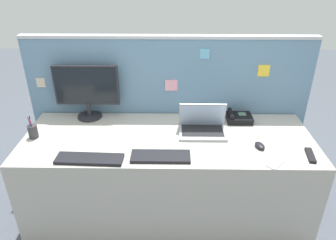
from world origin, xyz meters
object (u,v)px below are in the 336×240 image
object	(u,v)px
keyboard_main	(161,156)
keyboard_spare	(90,159)
pen_cup	(33,131)
cell_phone_white_slab	(276,163)
laptop	(202,125)
desktop_monitor	(87,89)
computer_mouse_right_hand	(260,146)
tv_remote	(310,155)
desk_phone	(238,118)

from	to	relation	value
keyboard_main	keyboard_spare	xyz separation A→B (m)	(-0.47, -0.04, 0.00)
pen_cup	cell_phone_white_slab	world-z (taller)	pen_cup
keyboard_main	laptop	bearing A→B (deg)	49.36
pen_cup	keyboard_spare	bearing A→B (deg)	-30.88
desktop_monitor	keyboard_spare	world-z (taller)	desktop_monitor
desktop_monitor	pen_cup	distance (m)	0.52
pen_cup	cell_phone_white_slab	xyz separation A→B (m)	(1.72, -0.31, -0.05)
desktop_monitor	keyboard_main	distance (m)	0.89
keyboard_main	computer_mouse_right_hand	bearing A→B (deg)	10.98
laptop	keyboard_spare	world-z (taller)	laptop
computer_mouse_right_hand	tv_remote	bearing A→B (deg)	-32.83
keyboard_spare	keyboard_main	bearing A→B (deg)	6.51
desktop_monitor	keyboard_spare	size ratio (longest dim) A/B	1.16
laptop	keyboard_spare	xyz separation A→B (m)	(-0.78, -0.40, -0.05)
desktop_monitor	pen_cup	size ratio (longest dim) A/B	2.92
laptop	keyboard_main	size ratio (longest dim) A/B	0.88
keyboard_spare	cell_phone_white_slab	xyz separation A→B (m)	(1.24, -0.02, -0.01)
desk_phone	pen_cup	bearing A→B (deg)	-169.76
laptop	keyboard_spare	distance (m)	0.88
tv_remote	computer_mouse_right_hand	bearing A→B (deg)	170.18
keyboard_spare	tv_remote	world-z (taller)	keyboard_spare
desktop_monitor	computer_mouse_right_hand	size ratio (longest dim) A/B	5.22
desktop_monitor	computer_mouse_right_hand	xyz separation A→B (m)	(1.32, -0.46, -0.24)
keyboard_main	keyboard_spare	world-z (taller)	same
keyboard_main	tv_remote	size ratio (longest dim) A/B	2.37
pen_cup	cell_phone_white_slab	bearing A→B (deg)	-10.33
computer_mouse_right_hand	desktop_monitor	bearing A→B (deg)	146.58
desktop_monitor	tv_remote	size ratio (longest dim) A/B	3.07
keyboard_spare	desk_phone	bearing A→B (deg)	29.97
tv_remote	desk_phone	bearing A→B (deg)	137.04
computer_mouse_right_hand	pen_cup	bearing A→B (deg)	161.70
laptop	pen_cup	xyz separation A→B (m)	(-1.27, -0.11, -0.00)
computer_mouse_right_hand	keyboard_spare	bearing A→B (deg)	174.12
pen_cup	tv_remote	bearing A→B (deg)	-6.44
keyboard_spare	tv_remote	xyz separation A→B (m)	(1.50, 0.07, -0.00)
desk_phone	keyboard_main	distance (m)	0.82
computer_mouse_right_hand	cell_phone_white_slab	world-z (taller)	computer_mouse_right_hand
laptop	tv_remote	bearing A→B (deg)	-24.86
desktop_monitor	desk_phone	size ratio (longest dim) A/B	2.57
keyboard_main	pen_cup	distance (m)	0.99
keyboard_spare	pen_cup	bearing A→B (deg)	151.32
keyboard_spare	pen_cup	distance (m)	0.57
desktop_monitor	computer_mouse_right_hand	world-z (taller)	desktop_monitor
desktop_monitor	tv_remote	xyz separation A→B (m)	(1.64, -0.56, -0.24)
laptop	keyboard_main	bearing A→B (deg)	-130.48
tv_remote	pen_cup	bearing A→B (deg)	-177.72
keyboard_spare	computer_mouse_right_hand	bearing A→B (deg)	10.61
tv_remote	desktop_monitor	bearing A→B (deg)	169.70
keyboard_spare	desktop_monitor	bearing A→B (deg)	104.79
keyboard_spare	pen_cup	world-z (taller)	pen_cup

